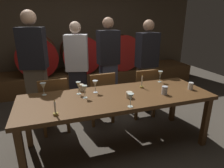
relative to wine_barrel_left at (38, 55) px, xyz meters
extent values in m
plane|color=#4C443A|center=(0.98, -2.39, -0.87)|extent=(8.54, 8.54, 0.00)
cube|color=brown|center=(0.98, 0.55, 0.46)|extent=(6.57, 0.24, 2.65)
cube|color=brown|center=(0.98, 0.00, -0.65)|extent=(5.91, 0.90, 0.44)
cylinder|color=brown|center=(0.00, 0.00, 0.00)|extent=(0.86, 0.80, 0.86)
cylinder|color=maroon|center=(0.00, -0.41, 0.00)|extent=(0.87, 0.03, 0.87)
cylinder|color=maroon|center=(0.00, 0.41, 0.00)|extent=(0.87, 0.03, 0.87)
cylinder|color=#2D2D33|center=(0.00, 0.00, 0.00)|extent=(0.86, 0.04, 0.86)
cylinder|color=#513319|center=(0.96, 0.00, 0.00)|extent=(0.86, 0.80, 0.86)
cylinder|color=#9E1411|center=(0.96, -0.41, 0.00)|extent=(0.87, 0.03, 0.87)
cylinder|color=#9E1411|center=(0.96, 0.41, 0.00)|extent=(0.87, 0.03, 0.87)
cylinder|color=#2D2D33|center=(0.96, 0.00, 0.00)|extent=(0.86, 0.04, 0.86)
cylinder|color=#513319|center=(1.97, 0.00, 0.00)|extent=(0.86, 0.80, 0.86)
cylinder|color=#B21C16|center=(1.97, -0.41, 0.00)|extent=(0.87, 0.03, 0.87)
cylinder|color=#B21C16|center=(1.97, 0.41, 0.00)|extent=(0.87, 0.03, 0.87)
cylinder|color=#2D2D33|center=(1.97, 0.00, 0.00)|extent=(0.86, 0.04, 0.86)
cube|color=brown|center=(1.00, -2.57, -0.15)|extent=(2.44, 0.84, 0.05)
cube|color=brown|center=(-0.14, -2.93, -0.52)|extent=(0.07, 0.07, 0.70)
cube|color=brown|center=(2.14, -2.93, -0.52)|extent=(0.07, 0.07, 0.70)
cube|color=brown|center=(-0.14, -2.21, -0.52)|extent=(0.07, 0.07, 0.70)
cube|color=brown|center=(2.14, -2.21, -0.52)|extent=(0.07, 0.07, 0.70)
cube|color=brown|center=(0.23, -1.87, -0.43)|extent=(0.42, 0.42, 0.04)
cube|color=brown|center=(0.24, -2.05, -0.20)|extent=(0.40, 0.06, 0.42)
cube|color=brown|center=(0.39, -1.70, -0.66)|extent=(0.05, 0.05, 0.42)
cube|color=brown|center=(0.05, -1.71, -0.66)|extent=(0.05, 0.05, 0.42)
cube|color=brown|center=(0.41, -2.04, -0.66)|extent=(0.05, 0.05, 0.42)
cube|color=brown|center=(0.07, -2.05, -0.66)|extent=(0.05, 0.05, 0.42)
cube|color=brown|center=(0.97, -1.81, -0.43)|extent=(0.42, 0.42, 0.04)
cube|color=brown|center=(0.98, -1.99, -0.20)|extent=(0.40, 0.06, 0.42)
cube|color=brown|center=(1.13, -1.64, -0.66)|extent=(0.05, 0.05, 0.42)
cube|color=brown|center=(0.79, -1.65, -0.66)|extent=(0.05, 0.05, 0.42)
cube|color=brown|center=(1.15, -1.98, -0.66)|extent=(0.05, 0.05, 0.42)
cube|color=brown|center=(0.81, -1.99, -0.66)|extent=(0.05, 0.05, 0.42)
cube|color=brown|center=(1.73, -1.84, -0.43)|extent=(0.40, 0.40, 0.04)
cube|color=brown|center=(1.73, -2.02, -0.20)|extent=(0.40, 0.04, 0.42)
cube|color=brown|center=(1.90, -1.67, -0.66)|extent=(0.04, 0.04, 0.42)
cube|color=brown|center=(1.56, -1.67, -0.66)|extent=(0.04, 0.04, 0.42)
cube|color=brown|center=(1.90, -2.01, -0.66)|extent=(0.04, 0.04, 0.42)
cube|color=brown|center=(1.56, -2.01, -0.66)|extent=(0.04, 0.04, 0.42)
cube|color=brown|center=(0.01, -1.59, -0.39)|extent=(0.34, 0.27, 0.95)
cube|color=black|center=(0.01, -1.59, 0.39)|extent=(0.43, 0.33, 0.61)
sphere|color=#D8A884|center=(0.01, -1.59, 0.82)|extent=(0.22, 0.22, 0.22)
cube|color=black|center=(0.69, -1.36, -0.47)|extent=(0.34, 0.28, 0.80)
cube|color=silver|center=(0.69, -1.36, 0.24)|extent=(0.43, 0.34, 0.62)
sphere|color=beige|center=(0.69, -1.36, 0.67)|extent=(0.19, 0.19, 0.19)
cube|color=#33384C|center=(1.27, -1.36, -0.43)|extent=(0.31, 0.22, 0.88)
cube|color=black|center=(1.27, -1.36, 0.31)|extent=(0.39, 0.26, 0.60)
sphere|color=tan|center=(1.27, -1.36, 0.73)|extent=(0.20, 0.20, 0.20)
cube|color=brown|center=(1.96, -1.55, -0.46)|extent=(0.31, 0.22, 0.81)
cube|color=black|center=(1.96, -1.55, 0.26)|extent=(0.40, 0.27, 0.62)
sphere|color=tan|center=(1.96, -1.55, 0.69)|extent=(0.20, 0.20, 0.20)
cylinder|color=olive|center=(0.23, -2.87, -0.11)|extent=(0.05, 0.05, 0.02)
cylinder|color=#EDE5CC|center=(0.23, -2.87, -0.03)|extent=(0.02, 0.02, 0.13)
cone|color=yellow|center=(0.23, -2.87, 0.04)|extent=(0.01, 0.01, 0.02)
cylinder|color=olive|center=(1.43, -2.41, -0.11)|extent=(0.05, 0.05, 0.02)
cylinder|color=#EDE5CC|center=(1.43, -2.41, -0.02)|extent=(0.02, 0.02, 0.15)
cone|color=yellow|center=(1.43, -2.41, 0.06)|extent=(0.01, 0.01, 0.02)
cylinder|color=silver|center=(0.12, -2.25, -0.12)|extent=(0.06, 0.06, 0.00)
cylinder|color=silver|center=(0.12, -2.25, -0.08)|extent=(0.01, 0.01, 0.08)
cone|color=silver|center=(0.12, -2.25, 0.00)|extent=(0.08, 0.08, 0.08)
cylinder|color=silver|center=(0.55, -2.36, -0.12)|extent=(0.06, 0.06, 0.00)
cylinder|color=silver|center=(0.55, -2.36, -0.08)|extent=(0.01, 0.01, 0.08)
cone|color=silver|center=(0.55, -2.36, 0.00)|extent=(0.06, 0.06, 0.08)
cylinder|color=silver|center=(0.60, -2.51, -0.12)|extent=(0.06, 0.06, 0.00)
cylinder|color=silver|center=(0.60, -2.51, -0.08)|extent=(0.01, 0.01, 0.07)
cone|color=silver|center=(0.60, -2.51, 0.00)|extent=(0.06, 0.06, 0.08)
cylinder|color=white|center=(0.77, -2.38, -0.12)|extent=(0.06, 0.06, 0.00)
cylinder|color=white|center=(0.77, -2.38, -0.07)|extent=(0.01, 0.01, 0.09)
cone|color=white|center=(0.77, -2.38, 0.01)|extent=(0.07, 0.07, 0.07)
cylinder|color=silver|center=(1.03, -2.93, -0.12)|extent=(0.06, 0.06, 0.00)
cylinder|color=silver|center=(1.03, -2.93, -0.08)|extent=(0.01, 0.01, 0.07)
cone|color=silver|center=(1.03, -2.93, -0.01)|extent=(0.07, 0.07, 0.08)
cylinder|color=silver|center=(1.82, -2.26, -0.12)|extent=(0.06, 0.06, 0.00)
cylinder|color=silver|center=(1.82, -2.26, -0.07)|extent=(0.01, 0.01, 0.09)
cone|color=silver|center=(1.82, -2.26, 0.01)|extent=(0.07, 0.07, 0.08)
cylinder|color=beige|center=(0.60, -2.25, -0.08)|extent=(0.07, 0.07, 0.09)
cylinder|color=beige|center=(1.12, -2.68, -0.08)|extent=(0.08, 0.08, 0.08)
cylinder|color=silver|center=(1.60, -2.72, -0.07)|extent=(0.07, 0.07, 0.11)
cylinder|color=white|center=(2.04, -2.68, -0.07)|extent=(0.07, 0.07, 0.10)
camera|label=1|loc=(0.21, -4.73, 0.82)|focal=31.16mm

